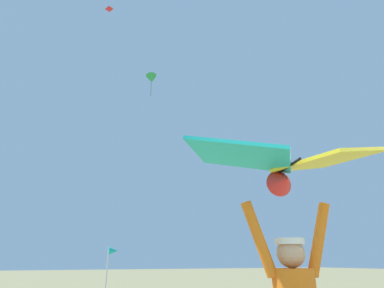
{
  "coord_description": "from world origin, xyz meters",
  "views": [
    {
      "loc": [
        -2.12,
        -2.07,
        1.44
      ],
      "look_at": [
        -0.23,
        2.09,
        3.12
      ],
      "focal_mm": 29.73,
      "sensor_mm": 36.0,
      "label": 1
    }
  ],
  "objects": [
    {
      "name": "held_stunt_kite",
      "position": [
        -0.25,
        0.04,
        2.25
      ],
      "size": [
        1.8,
        1.18,
        0.41
      ],
      "color": "black"
    },
    {
      "name": "distant_kite_red_high_right",
      "position": [
        -0.02,
        17.47,
        19.05
      ],
      "size": [
        0.58,
        0.58,
        0.14
      ],
      "color": "red"
    },
    {
      "name": "distant_kite_green_overhead_distant",
      "position": [
        7.07,
        29.87,
        21.86
      ],
      "size": [
        1.78,
        1.82,
        2.92
      ],
      "color": "green"
    },
    {
      "name": "marker_flag",
      "position": [
        -0.12,
        8.17,
        1.6
      ],
      "size": [
        0.3,
        0.24,
        1.85
      ],
      "color": "silver",
      "rests_on": "ground"
    }
  ]
}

